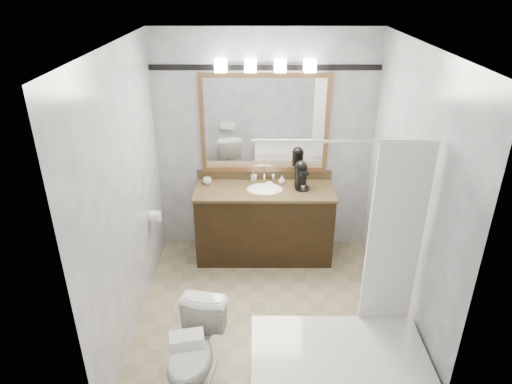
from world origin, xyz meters
TOP-DOWN VIEW (x-y plane):
  - room at (0.00, 0.00)m, footprint 2.42×2.62m
  - vanity at (0.00, 1.02)m, footprint 1.53×0.58m
  - mirror at (0.00, 1.28)m, footprint 1.40×0.04m
  - vanity_light_bar at (0.00, 1.23)m, footprint 1.02×0.14m
  - accent_stripe at (0.00, 1.29)m, footprint 2.40×0.01m
  - bathtub at (0.55, -0.90)m, footprint 1.30×0.75m
  - tp_roll at (-1.14, 0.66)m, footprint 0.11×0.12m
  - toilet at (-0.56, -0.86)m, footprint 0.50×0.72m
  - tissue_box at (-0.56, -1.12)m, footprint 0.25×0.17m
  - coffee_maker at (0.40, 1.06)m, footprint 0.17×0.20m
  - cup_left at (-0.64, 1.14)m, footprint 0.10×0.10m
  - soap_bottle_a at (-0.13, 1.23)m, footprint 0.06×0.06m
  - soap_bottle_b at (0.20, 1.15)m, footprint 0.10×0.10m
  - soap_bar at (0.05, 1.13)m, footprint 0.08×0.05m

SIDE VIEW (x-z plane):
  - bathtub at x=0.55m, z-range -0.70..1.26m
  - toilet at x=-0.56m, z-range 0.00..0.68m
  - vanity at x=0.00m, z-range -0.04..0.93m
  - tp_roll at x=-1.14m, z-range 0.64..0.76m
  - tissue_box at x=-0.56m, z-range 0.68..0.77m
  - soap_bar at x=0.05m, z-range 0.85..0.87m
  - cup_left at x=-0.64m, z-range 0.85..0.92m
  - soap_bottle_b at x=0.20m, z-range 0.85..0.95m
  - soap_bottle_a at x=-0.13m, z-range 0.85..0.95m
  - coffee_maker at x=0.40m, z-range 0.85..1.16m
  - room at x=0.00m, z-range -0.01..2.51m
  - mirror at x=0.00m, z-range 0.95..2.05m
  - accent_stripe at x=0.00m, z-range 2.07..2.13m
  - vanity_light_bar at x=0.00m, z-range 2.07..2.19m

